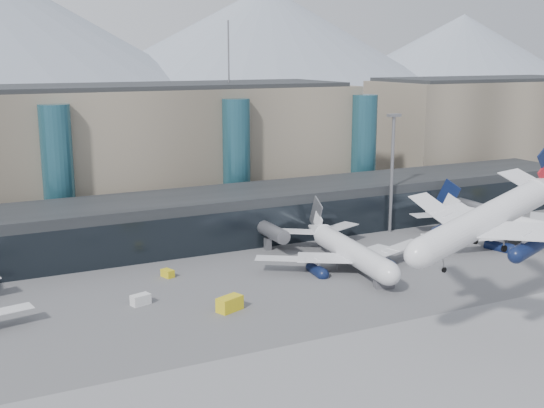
{
  "coord_description": "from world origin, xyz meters",
  "views": [
    {
      "loc": [
        -56.25,
        -69.71,
        37.86
      ],
      "look_at": [
        -6.42,
        32.0,
        12.9
      ],
      "focal_mm": 45.0,
      "sensor_mm": 36.0,
      "label": 1
    }
  ],
  "objects": [
    {
      "name": "teal_towers",
      "position": [
        -14.99,
        74.01,
        14.01
      ],
      "size": [
        116.4,
        19.4,
        46.0
      ],
      "color": "#235464",
      "rests_on": "ground"
    },
    {
      "name": "veh_b",
      "position": [
        -22.91,
        39.58,
        0.66
      ],
      "size": [
        2.1,
        2.63,
        1.32
      ],
      "primitive_type": "cube",
      "rotation": [
        0.0,
        0.0,
        1.91
      ],
      "color": "gold",
      "rests_on": "ground"
    },
    {
      "name": "terminal_main",
      "position": [
        -25.0,
        90.0,
        15.44
      ],
      "size": [
        130.0,
        30.0,
        31.0
      ],
      "color": "gray",
      "rests_on": "ground"
    },
    {
      "name": "hero_jet",
      "position": [
        10.14,
        -3.23,
        17.85
      ],
      "size": [
        33.94,
        33.62,
        10.97
      ],
      "rotation": [
        0.0,
        -0.21,
        0.17
      ],
      "color": "silver",
      "rests_on": "ground"
    },
    {
      "name": "mountain_ridge",
      "position": [
        15.97,
        380.0,
        45.74
      ],
      "size": [
        910.0,
        400.0,
        110.0
      ],
      "color": "gray",
      "rests_on": "ground"
    },
    {
      "name": "veh_a",
      "position": [
        -30.74,
        28.5,
        0.82
      ],
      "size": [
        3.23,
        2.36,
        1.63
      ],
      "primitive_type": "cube",
      "rotation": [
        0.0,
        0.0,
        0.28
      ],
      "color": "silver",
      "rests_on": "ground"
    },
    {
      "name": "lightmast_mid",
      "position": [
        30.0,
        48.0,
        14.42
      ],
      "size": [
        3.0,
        1.2,
        25.6
      ],
      "color": "slate",
      "rests_on": "ground"
    },
    {
      "name": "terminal_east",
      "position": [
        95.0,
        90.0,
        15.44
      ],
      "size": [
        70.0,
        30.0,
        31.0
      ],
      "color": "gray",
      "rests_on": "ground"
    },
    {
      "name": "veh_g",
      "position": [
        32.69,
        39.1,
        0.6
      ],
      "size": [
        2.37,
        2.2,
        1.2
      ],
      "primitive_type": "cube",
      "rotation": [
        0.0,
        0.0,
        -0.64
      ],
      "color": "silver",
      "rests_on": "ground"
    },
    {
      "name": "runway_strip",
      "position": [
        0.0,
        -15.0,
        0.02
      ],
      "size": [
        400.0,
        40.0,
        0.04
      ],
      "primitive_type": "cube",
      "color": "slate",
      "rests_on": "ground"
    },
    {
      "name": "jet_parked_mid",
      "position": [
        8.4,
        32.46,
        4.4
      ],
      "size": [
        35.94,
        35.64,
        11.63
      ],
      "rotation": [
        0.0,
        0.0,
        1.47
      ],
      "color": "silver",
      "rests_on": "ground"
    },
    {
      "name": "jet_parked_right",
      "position": [
        46.97,
        32.26,
        4.73
      ],
      "size": [
        37.36,
        38.97,
        12.51
      ],
      "rotation": [
        0.0,
        0.0,
        1.85
      ],
      "color": "silver",
      "rests_on": "ground"
    },
    {
      "name": "runway_markings",
      "position": [
        -0.0,
        -15.0,
        0.05
      ],
      "size": [
        128.0,
        1.0,
        0.02
      ],
      "color": "gold",
      "rests_on": "ground"
    },
    {
      "name": "ground",
      "position": [
        0.0,
        0.0,
        0.0
      ],
      "size": [
        900.0,
        900.0,
        0.0
      ],
      "primitive_type": "plane",
      "color": "#515154",
      "rests_on": "ground"
    },
    {
      "name": "veh_h",
      "position": [
        -19.35,
        20.13,
        1.1
      ],
      "size": [
        4.46,
        3.41,
        2.19
      ],
      "primitive_type": "cube",
      "rotation": [
        0.0,
        0.0,
        0.38
      ],
      "color": "gold",
      "rests_on": "ground"
    },
    {
      "name": "concourse",
      "position": [
        -0.02,
        57.73,
        4.97
      ],
      "size": [
        170.0,
        27.0,
        10.0
      ],
      "color": "black",
      "rests_on": "ground"
    },
    {
      "name": "veh_c",
      "position": [
        7.66,
        18.57,
        0.89
      ],
      "size": [
        3.53,
        2.48,
        1.78
      ],
      "primitive_type": "cube",
      "rotation": [
        0.0,
        0.0,
        -0.27
      ],
      "color": "#4A494E",
      "rests_on": "ground"
    }
  ]
}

